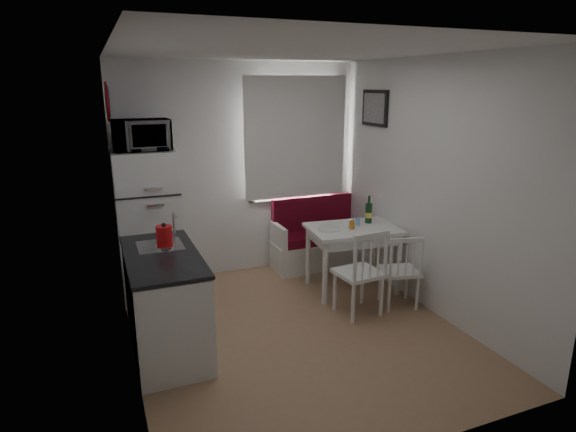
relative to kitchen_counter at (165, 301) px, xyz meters
name	(u,v)px	position (x,y,z in m)	size (l,w,h in m)	color
floor	(296,330)	(1.20, -0.16, -0.46)	(3.00, 3.50, 0.02)	#9D7A54
ceiling	(297,50)	(1.20, -0.16, 2.14)	(3.00, 3.50, 0.02)	white
wall_back	(240,170)	(1.20, 1.59, 0.84)	(3.00, 0.02, 2.60)	white
wall_front	(414,266)	(1.20, -1.91, 0.84)	(3.00, 0.02, 2.60)	white
wall_left	(122,217)	(-0.30, -0.16, 0.84)	(0.02, 3.50, 2.60)	white
wall_right	(431,188)	(2.70, -0.16, 0.84)	(0.02, 3.50, 2.60)	white
window	(294,141)	(1.90, 1.56, 1.17)	(1.22, 0.06, 1.47)	white
curtain	(296,138)	(1.90, 1.49, 1.22)	(1.35, 0.02, 1.50)	white
kitchen_counter	(165,301)	(0.00, 0.00, 0.00)	(0.62, 1.32, 1.16)	white
wall_sign	(108,102)	(-0.27, 1.29, 1.69)	(0.40, 0.40, 0.03)	navy
picture_frame	(375,108)	(2.67, 0.94, 1.59)	(0.04, 0.52, 0.42)	black
bench	(320,243)	(2.19, 1.35, -0.15)	(1.27, 0.49, 0.91)	white
dining_table	(353,234)	(2.19, 0.51, 0.21)	(1.07, 0.81, 0.75)	white
chair_left	(364,264)	(1.94, -0.15, 0.12)	(0.48, 0.46, 0.50)	white
chair_right	(405,264)	(2.44, -0.14, 0.05)	(0.46, 0.45, 0.44)	white
fridge	(148,225)	(0.02, 1.24, 0.37)	(0.66, 0.66, 1.65)	white
microwave	(141,135)	(0.02, 1.19, 1.36)	(0.58, 0.39, 0.32)	white
kettle	(164,236)	(0.05, 0.13, 0.56)	(0.17, 0.17, 0.23)	red
wine_bottle	(369,209)	(2.45, 0.61, 0.46)	(0.08, 0.08, 0.32)	#123A18
drinking_glass_orange	(352,225)	(2.14, 0.46, 0.35)	(0.06, 0.06, 0.10)	orange
drinking_glass_blue	(357,221)	(2.27, 0.56, 0.34)	(0.06, 0.06, 0.09)	#8AB8EB
plate	(329,229)	(1.89, 0.53, 0.31)	(0.25, 0.25, 0.02)	white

